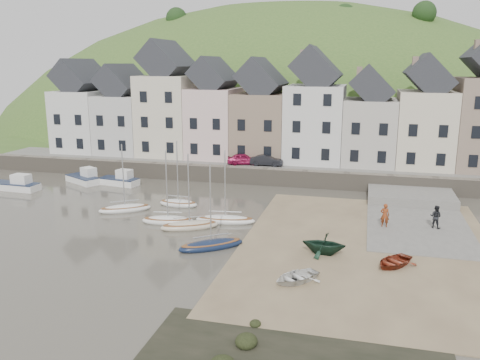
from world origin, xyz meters
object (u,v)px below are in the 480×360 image
(rowboat_red, at_px, (394,261))
(car_left, at_px, (244,159))
(rowboat_white, at_px, (296,277))
(rowboat_green, at_px, (324,243))
(person_red, at_px, (385,215))
(sailboat_0, at_px, (125,208))
(car_right, at_px, (267,160))
(person_dark, at_px, (436,217))

(rowboat_red, bearing_deg, car_left, 161.05)
(rowboat_white, xyz_separation_m, rowboat_red, (5.84, 3.98, -0.00))
(rowboat_white, bearing_deg, rowboat_green, 118.65)
(rowboat_red, height_order, person_red, person_red)
(rowboat_white, height_order, car_left, car_left)
(person_red, bearing_deg, sailboat_0, 3.43)
(sailboat_0, distance_m, rowboat_white, 20.30)
(car_right, bearing_deg, person_dark, -130.74)
(rowboat_red, bearing_deg, car_right, 156.15)
(rowboat_green, bearing_deg, rowboat_white, -9.55)
(rowboat_green, distance_m, car_right, 23.32)
(sailboat_0, bearing_deg, person_red, 2.35)
(rowboat_white, bearing_deg, person_dark, 96.13)
(rowboat_white, distance_m, car_left, 28.51)
(person_red, bearing_deg, car_left, -42.59)
(person_dark, bearing_deg, person_red, 34.41)
(rowboat_green, bearing_deg, rowboat_red, 82.41)
(rowboat_white, relative_size, car_right, 0.82)
(rowboat_white, relative_size, person_red, 1.58)
(car_left, distance_m, car_right, 2.72)
(rowboat_white, distance_m, person_red, 13.17)
(sailboat_0, xyz_separation_m, rowboat_green, (18.26, -6.09, 0.58))
(person_red, relative_size, car_right, 0.52)
(rowboat_red, xyz_separation_m, person_red, (-0.39, 7.99, 0.71))
(rowboat_green, bearing_deg, car_left, -148.38)
(rowboat_white, distance_m, rowboat_red, 7.06)
(car_left, bearing_deg, car_right, -105.44)
(car_left, bearing_deg, rowboat_white, -175.00)
(sailboat_0, height_order, rowboat_red, sailboat_0)
(person_red, height_order, car_left, car_left)
(car_left, relative_size, car_right, 1.02)
(rowboat_green, xyz_separation_m, person_dark, (8.14, 7.72, 0.21))
(person_dark, relative_size, car_left, 0.49)
(rowboat_white, distance_m, car_right, 27.67)
(person_dark, relative_size, car_right, 0.50)
(rowboat_green, height_order, rowboat_red, rowboat_green)
(sailboat_0, relative_size, car_right, 1.70)
(rowboat_green, distance_m, person_dark, 11.22)
(rowboat_white, distance_m, rowboat_green, 5.13)
(car_left, height_order, car_right, car_left)
(rowboat_green, relative_size, person_dark, 1.59)
(rowboat_white, bearing_deg, car_left, 153.04)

